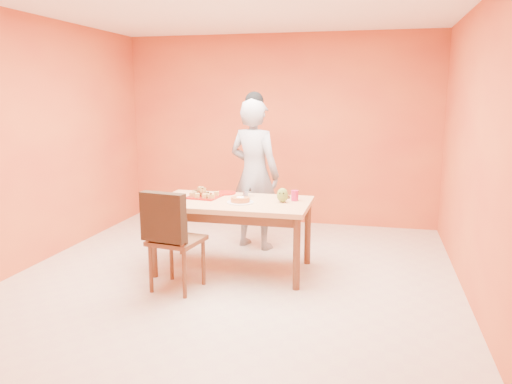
% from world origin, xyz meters
% --- Properties ---
extents(floor, '(5.00, 5.00, 0.00)m').
position_xyz_m(floor, '(0.00, 0.00, 0.00)').
color(floor, beige).
rests_on(floor, ground).
extents(ceiling, '(5.00, 5.00, 0.00)m').
position_xyz_m(ceiling, '(0.00, 0.00, 2.70)').
color(ceiling, white).
rests_on(ceiling, wall_back).
extents(wall_back, '(4.50, 0.00, 4.50)m').
position_xyz_m(wall_back, '(0.00, 2.50, 1.35)').
color(wall_back, orange).
rests_on(wall_back, floor).
extents(wall_left, '(0.00, 5.00, 5.00)m').
position_xyz_m(wall_left, '(-2.25, 0.00, 1.35)').
color(wall_left, orange).
rests_on(wall_left, floor).
extents(wall_right, '(0.00, 5.00, 5.00)m').
position_xyz_m(wall_right, '(2.25, 0.00, 1.35)').
color(wall_right, orange).
rests_on(wall_right, floor).
extents(dining_table, '(1.60, 0.90, 0.76)m').
position_xyz_m(dining_table, '(-0.06, 0.31, 0.67)').
color(dining_table, tan).
rests_on(dining_table, floor).
extents(dining_chair, '(0.52, 0.59, 0.99)m').
position_xyz_m(dining_chair, '(-0.44, -0.34, 0.51)').
color(dining_chair, brown).
rests_on(dining_chair, floor).
extents(pastry_pile, '(0.29, 0.29, 0.09)m').
position_xyz_m(pastry_pile, '(-0.41, 0.40, 0.83)').
color(pastry_pile, tan).
rests_on(pastry_pile, pastry_platter).
extents(person, '(0.76, 0.62, 1.81)m').
position_xyz_m(person, '(-0.04, 1.17, 0.90)').
color(person, gray).
rests_on(person, floor).
extents(pastry_platter, '(0.35, 0.35, 0.02)m').
position_xyz_m(pastry_platter, '(-0.41, 0.40, 0.77)').
color(pastry_platter, '#9B130E').
rests_on(pastry_platter, dining_table).
extents(red_dinner_plate, '(0.28, 0.28, 0.01)m').
position_xyz_m(red_dinner_plate, '(-0.26, 0.66, 0.77)').
color(red_dinner_plate, '#9B130E').
rests_on(red_dinner_plate, dining_table).
extents(white_cake_plate, '(0.33, 0.33, 0.01)m').
position_xyz_m(white_cake_plate, '(0.04, 0.22, 0.77)').
color(white_cake_plate, white).
rests_on(white_cake_plate, dining_table).
extents(sponge_cake, '(0.24, 0.24, 0.04)m').
position_xyz_m(sponge_cake, '(0.04, 0.22, 0.79)').
color(sponge_cake, '#CF7435').
rests_on(sponge_cake, white_cake_plate).
extents(cake_server, '(0.11, 0.28, 0.01)m').
position_xyz_m(cake_server, '(0.05, 0.40, 0.82)').
color(cake_server, silver).
rests_on(cake_server, sponge_cake).
extents(egg_ornament, '(0.12, 0.10, 0.15)m').
position_xyz_m(egg_ornament, '(0.46, 0.36, 0.83)').
color(egg_ornament, olive).
rests_on(egg_ornament, dining_table).
extents(magenta_glass, '(0.08, 0.08, 0.11)m').
position_xyz_m(magenta_glass, '(0.57, 0.46, 0.81)').
color(magenta_glass, '#BF1C53').
rests_on(magenta_glass, dining_table).
extents(checker_tin, '(0.11, 0.11, 0.03)m').
position_xyz_m(checker_tin, '(0.45, 0.57, 0.78)').
color(checker_tin, '#33160E').
rests_on(checker_tin, dining_table).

